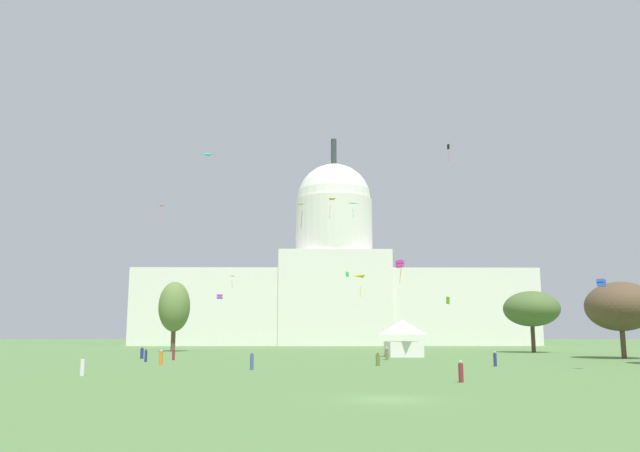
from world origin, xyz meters
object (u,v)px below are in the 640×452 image
capitol_building (334,285)px  person_olive_lawn_far_right (378,360)px  kite_blue_low (601,283)px  kite_magenta_low (400,264)px  person_denim_back_right (252,362)px  kite_turquoise_mid (352,205)px  kite_gold_mid (304,207)px  tree_west_near (174,307)px  tree_east_near (620,306)px  kite_black_high (448,148)px  kite_pink_mid (160,208)px  person_navy_deep_crowd (142,353)px  kite_lime_low (448,300)px  person_navy_back_left (495,359)px  kite_green_mid (347,274)px  kite_orange_mid (329,202)px  person_olive_edge_east (387,354)px  event_tent (403,338)px  person_maroon_mid_left (461,372)px  person_navy_back_center (146,356)px  kite_violet_low (220,297)px  person_orange_near_tent (161,358)px  person_white_front_left (83,367)px  kite_cyan_mid (208,159)px  tree_east_mid (531,309)px  kite_yellow_low (363,282)px  person_maroon_near_tree_west (173,355)px  kite_red_low (233,278)px

capitol_building → person_olive_lawn_far_right: (0.36, -127.71, -17.75)m
kite_blue_low → kite_magenta_low: (-16.63, 21.03, 4.09)m
person_denim_back_right → kite_turquoise_mid: size_ratio=0.56×
kite_gold_mid → kite_turquoise_mid: kite_turquoise_mid is taller
tree_west_near → kite_turquoise_mid: kite_turquoise_mid is taller
tree_east_near → tree_west_near: 81.34m
capitol_building → kite_black_high: size_ratio=26.46×
kite_pink_mid → person_navy_deep_crowd: bearing=-48.1°
person_denim_back_right → kite_magenta_low: 28.22m
capitol_building → kite_lime_low: 81.49m
person_navy_back_left → kite_black_high: (14.48, 84.78, 48.95)m
person_navy_deep_crowd → kite_green_mid: 77.61m
tree_east_near → kite_orange_mid: (-41.77, 6.36, 16.65)m
person_olive_edge_east → kite_magenta_low: (1.30, -5.10, 11.68)m
event_tent → person_maroon_mid_left: bearing=-95.5°
person_navy_back_center → capitol_building: bearing=-85.6°
kite_violet_low → kite_blue_low: kite_violet_low is taller
person_orange_near_tent → kite_orange_mid: size_ratio=0.58×
capitol_building → person_white_front_left: bearing=-100.3°
kite_cyan_mid → kite_pink_mid: (-20.12, 57.47, 4.70)m
person_denim_back_right → kite_green_mid: (14.70, 96.84, 17.48)m
kite_gold_mid → kite_lime_low: bearing=-85.2°
kite_cyan_mid → person_olive_lawn_far_right: bearing=153.9°
tree_east_mid → kite_turquoise_mid: kite_turquoise_mid is taller
event_tent → person_navy_deep_crowd: 38.98m
kite_yellow_low → kite_pink_mid: bearing=-4.5°
person_orange_near_tent → person_maroon_near_tree_west: size_ratio=1.11×
person_olive_lawn_far_right → tree_east_near: bearing=146.9°
person_maroon_mid_left → kite_cyan_mid: (-24.78, 35.75, 25.88)m
capitol_building → kite_yellow_low: size_ratio=52.68×
person_denim_back_right → person_olive_lawn_far_right: (13.10, 7.92, -0.14)m
capitol_building → person_orange_near_tent: bearing=-100.8°
kite_gold_mid → kite_violet_low: 38.35m
person_maroon_mid_left → kite_yellow_low: kite_yellow_low is taller
person_orange_near_tent → kite_gold_mid: kite_gold_mid is taller
kite_red_low → kite_magenta_low: 85.88m
person_navy_back_center → kite_pink_mid: 67.30m
kite_lime_low → person_olive_edge_east: bearing=137.3°
person_navy_back_center → kite_pink_mid: bearing=-59.6°
person_navy_back_center → kite_lime_low: bearing=-122.7°
kite_gold_mid → kite_magenta_low: bearing=-144.3°
tree_east_near → kite_magenta_low: kite_magenta_low is taller
event_tent → person_navy_back_left: 30.37m
person_olive_lawn_far_right → kite_green_mid: 90.66m
person_navy_deep_crowd → kite_red_low: 72.08m
tree_east_near → kite_red_low: bearing=132.5°
event_tent → person_navy_back_center: size_ratio=4.42×
kite_blue_low → kite_lime_low: bearing=135.8°
person_navy_back_center → kite_pink_mid: (-13.20, 58.51, 30.53)m
kite_blue_low → person_olive_edge_east: bearing=167.9°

